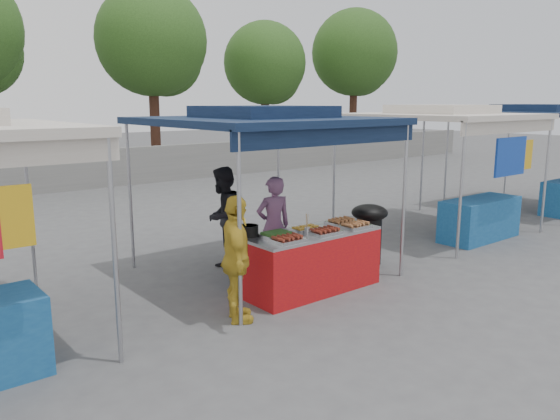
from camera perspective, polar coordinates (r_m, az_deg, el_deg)
ground_plane at (r=7.93m, az=2.77°, el=-8.12°), size 80.00×80.00×0.00m
back_wall at (r=17.42m, az=-22.20°, el=3.72°), size 40.00×0.25×1.20m
main_canopy at (r=8.23m, az=-1.65°, el=9.44°), size 3.20×3.20×2.57m
neighbor_stall_right at (r=11.36m, az=18.06°, el=5.50°), size 3.20×3.20×2.57m
neighbor_stall_far at (r=14.88m, az=26.54°, el=6.11°), size 3.20×3.20×2.57m
tree_2 at (r=20.74m, az=-12.95°, el=16.40°), size 3.91×3.91×6.71m
tree_3 at (r=24.05m, az=-1.38°, el=14.72°), size 3.54×3.48×5.98m
tree_4 at (r=27.09m, az=7.93°, el=15.60°), size 4.03×4.03×6.92m
vendor_table at (r=7.73m, az=3.29°, el=-5.34°), size 2.00×0.80×0.85m
food_tray_fl at (r=7.03m, az=0.87°, el=-3.11°), size 0.42×0.30×0.07m
food_tray_fm at (r=7.47m, az=4.73°, el=-2.30°), size 0.42×0.30×0.07m
food_tray_fr at (r=7.88m, az=7.88°, el=-1.65°), size 0.42×0.30×0.07m
food_tray_bl at (r=7.29m, az=-0.38°, el=-2.60°), size 0.42×0.30×0.07m
food_tray_bm at (r=7.66m, az=2.68°, el=-1.93°), size 0.42×0.30×0.07m
food_tray_br at (r=8.10m, az=6.42°, el=-1.25°), size 0.42×0.30×0.07m
cooking_pot at (r=7.35m, az=-3.27°, el=-2.18°), size 0.26×0.26×0.15m
skewer_cup at (r=7.44m, az=2.86°, el=-2.21°), size 0.08×0.08×0.10m
wok_burner at (r=9.05m, az=9.30°, el=-1.92°), size 0.59×0.59×1.00m
crate_left at (r=7.94m, az=-2.75°, el=-7.03°), size 0.46×0.32×0.28m
crate_right at (r=8.33m, az=1.40°, el=-6.00°), size 0.54×0.38×0.32m
crate_stacked at (r=8.24m, az=1.41°, el=-3.93°), size 0.50×0.35×0.30m
vendor_woman at (r=8.33m, az=-0.68°, el=-1.69°), size 0.63×0.49×1.53m
helper_man at (r=8.90m, az=-6.00°, el=-0.64°), size 0.99×0.93×1.61m
customer_person at (r=6.56m, az=-4.58°, el=-5.17°), size 0.76×0.98×1.55m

